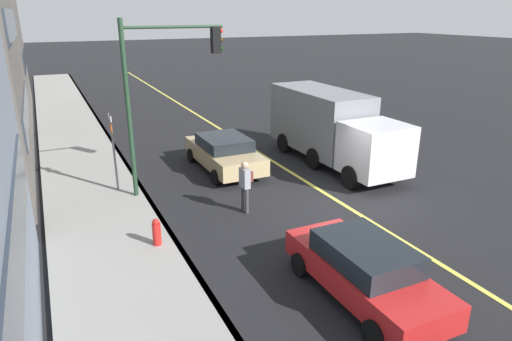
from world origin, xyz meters
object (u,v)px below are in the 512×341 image
car_red (364,269)px  car_tan (224,152)px  traffic_light_mast (163,79)px  fire_hydrant (157,234)px  pedestrian_with_backpack (245,183)px  truck_gray (331,126)px  street_sign_post (113,147)px

car_red → car_tan: size_ratio=0.93×
car_red → car_tan: bearing=-2.6°
traffic_light_mast → fire_hydrant: size_ratio=6.55×
pedestrian_with_backpack → car_tan: bearing=-12.5°
car_tan → truck_gray: 4.76m
pedestrian_with_backpack → fire_hydrant: 3.56m
traffic_light_mast → fire_hydrant: bearing=159.6°
pedestrian_with_backpack → traffic_light_mast: 4.50m
pedestrian_with_backpack → traffic_light_mast: (2.66, 1.82, 3.13)m
traffic_light_mast → street_sign_post: (0.85, 1.76, -2.39)m
traffic_light_mast → car_tan: bearing=-59.1°
car_red → street_sign_post: street_sign_post is taller
fire_hydrant → street_sign_post: bearing=3.7°
car_red → pedestrian_with_backpack: size_ratio=2.48×
pedestrian_with_backpack → truck_gray: bearing=-59.8°
traffic_light_mast → fire_hydrant: traffic_light_mast is taller
car_red → traffic_light_mast: (8.22, 2.33, 3.43)m
traffic_light_mast → car_red: bearing=-164.2°
street_sign_post → pedestrian_with_backpack: bearing=-134.4°
truck_gray → street_sign_post: 9.09m
car_red → car_tan: (9.88, -0.45, 0.01)m
street_sign_post → traffic_light_mast: bearing=-115.7°
car_tan → pedestrian_with_backpack: bearing=167.5°
car_tan → street_sign_post: bearing=100.2°
pedestrian_with_backpack → traffic_light_mast: size_ratio=0.29×
car_red → fire_hydrant: 5.74m
pedestrian_with_backpack → traffic_light_mast: bearing=34.4°
street_sign_post → car_tan: bearing=-79.8°
car_red → truck_gray: 10.12m
truck_gray → street_sign_post: truck_gray is taller
car_red → fire_hydrant: size_ratio=4.66×
car_red → truck_gray: bearing=-29.7°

